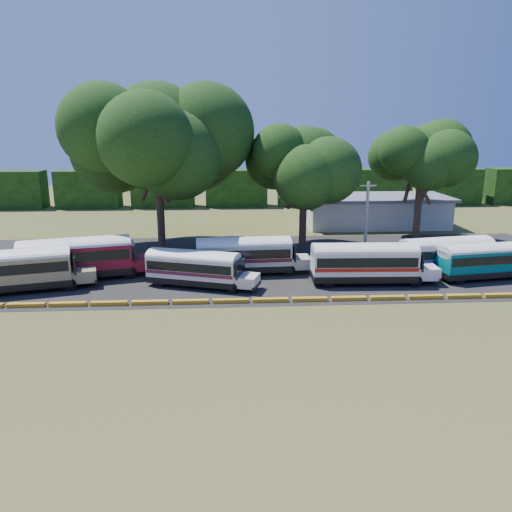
{
  "coord_description": "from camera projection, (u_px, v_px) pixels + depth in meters",
  "views": [
    {
      "loc": [
        -1.7,
        -34.47,
        12.88
      ],
      "look_at": [
        0.72,
        6.0,
        2.31
      ],
      "focal_mm": 35.0,
      "sensor_mm": 36.0,
      "label": 1
    }
  ],
  "objects": [
    {
      "name": "bus_cream_east",
      "position": [
        246.0,
        253.0,
        44.42
      ],
      "size": [
        10.39,
        3.12,
        3.37
      ],
      "rotation": [
        0.0,
        0.0,
        0.06
      ],
      "color": "black",
      "rests_on": "ground"
    },
    {
      "name": "ground",
      "position": [
        251.0,
        307.0,
        36.64
      ],
      "size": [
        160.0,
        160.0,
        0.0
      ],
      "primitive_type": "plane",
      "color": "#3E4E1A",
      "rests_on": "ground"
    },
    {
      "name": "bus_red",
      "position": [
        79.0,
        256.0,
        42.78
      ],
      "size": [
        11.55,
        5.49,
        3.69
      ],
      "rotation": [
        0.0,
        0.0,
        0.26
      ],
      "color": "black",
      "rests_on": "ground"
    },
    {
      "name": "treeline_backdrop",
      "position": [
        236.0,
        188.0,
        82.25
      ],
      "size": [
        130.0,
        4.0,
        6.0
      ],
      "color": "black",
      "rests_on": "ground"
    },
    {
      "name": "bus_white_red",
      "position": [
        367.0,
        261.0,
        41.67
      ],
      "size": [
        10.67,
        2.98,
        3.48
      ],
      "rotation": [
        0.0,
        0.0,
        -0.03
      ],
      "color": "black",
      "rests_on": "ground"
    },
    {
      "name": "asphalt_strip",
      "position": [
        255.0,
        263.0,
        48.29
      ],
      "size": [
        64.0,
        24.0,
        0.02
      ],
      "primitive_type": "cube",
      "color": "black",
      "rests_on": "ground"
    },
    {
      "name": "terminal_building",
      "position": [
        375.0,
        211.0,
        66.15
      ],
      "size": [
        19.0,
        9.0,
        4.0
      ],
      "color": "beige",
      "rests_on": "ground"
    },
    {
      "name": "tree_center",
      "position": [
        304.0,
        159.0,
        52.38
      ],
      "size": [
        9.2,
        9.2,
        12.99
      ],
      "color": "#3E2C1F",
      "rests_on": "ground"
    },
    {
      "name": "bus_beige",
      "position": [
        17.0,
        268.0,
        39.6
      ],
      "size": [
        10.85,
        5.16,
        3.46
      ],
      "rotation": [
        0.0,
        0.0,
        0.26
      ],
      "color": "black",
      "rests_on": "ground"
    },
    {
      "name": "curb",
      "position": [
        250.0,
        301.0,
        37.57
      ],
      "size": [
        53.7,
        0.45,
        0.3
      ],
      "color": "#C78A17",
      "rests_on": "ground"
    },
    {
      "name": "tree_west",
      "position": [
        157.0,
        138.0,
        50.36
      ],
      "size": [
        14.96,
        14.96,
        17.27
      ],
      "color": "#3E2C1F",
      "rests_on": "ground"
    },
    {
      "name": "bus_cream_west",
      "position": [
        196.0,
        266.0,
        40.94
      ],
      "size": [
        9.53,
        5.13,
        3.06
      ],
      "rotation": [
        0.0,
        0.0,
        -0.33
      ],
      "color": "black",
      "rests_on": "ground"
    },
    {
      "name": "bus_teal",
      "position": [
        485.0,
        259.0,
        43.03
      ],
      "size": [
        9.78,
        3.78,
        3.13
      ],
      "rotation": [
        0.0,
        0.0,
        0.15
      ],
      "color": "black",
      "rests_on": "ground"
    },
    {
      "name": "utility_pole",
      "position": [
        366.0,
        220.0,
        48.75
      ],
      "size": [
        1.6,
        0.3,
        7.73
      ],
      "color": "gray",
      "rests_on": "ground"
    },
    {
      "name": "bus_white_blue",
      "position": [
        448.0,
        253.0,
        44.77
      ],
      "size": [
        10.28,
        4.08,
        3.29
      ],
      "rotation": [
        0.0,
        0.0,
        0.17
      ],
      "color": "black",
      "rests_on": "ground"
    },
    {
      "name": "tree_east",
      "position": [
        422.0,
        156.0,
        56.93
      ],
      "size": [
        8.83,
        8.83,
        12.84
      ],
      "color": "#3E2C1F",
      "rests_on": "ground"
    }
  ]
}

